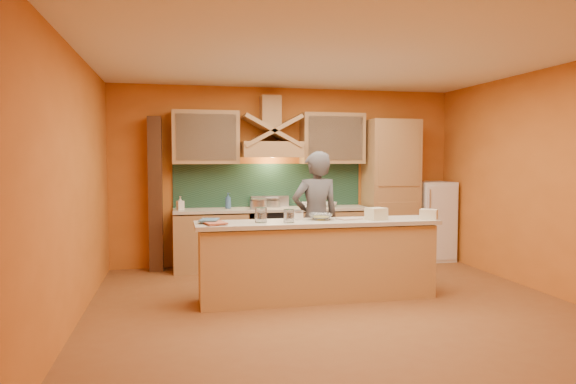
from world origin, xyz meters
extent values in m
cube|color=brown|center=(0.00, 0.00, 0.00)|extent=(5.50, 5.00, 0.01)
cube|color=white|center=(0.00, 0.00, 2.80)|extent=(5.50, 5.00, 0.01)
cube|color=orange|center=(0.00, 2.50, 1.40)|extent=(5.50, 0.02, 2.80)
cube|color=orange|center=(0.00, -2.50, 1.40)|extent=(5.50, 0.02, 2.80)
cube|color=orange|center=(-2.75, 0.00, 1.40)|extent=(0.02, 5.00, 2.80)
cube|color=orange|center=(2.75, 0.00, 1.40)|extent=(0.02, 5.00, 2.80)
cube|color=#AC7F4E|center=(-1.25, 2.20, 0.43)|extent=(1.10, 0.60, 0.86)
cube|color=#AC7F4E|center=(0.65, 2.20, 0.43)|extent=(1.10, 0.60, 0.86)
cube|color=beige|center=(-0.30, 2.20, 0.90)|extent=(3.00, 0.62, 0.04)
cube|color=black|center=(-0.30, 2.20, 0.45)|extent=(0.60, 0.58, 0.90)
cube|color=#1A392B|center=(-0.30, 2.48, 1.25)|extent=(3.00, 0.03, 0.70)
cube|color=#AC7F4E|center=(-0.30, 2.25, 1.82)|extent=(0.92, 0.50, 0.24)
cube|color=#AC7F4E|center=(-0.30, 2.35, 2.40)|extent=(0.30, 0.30, 0.50)
cube|color=#AC7F4E|center=(-1.30, 2.33, 2.00)|extent=(1.00, 0.35, 0.80)
cube|color=#AC7F4E|center=(0.70, 2.33, 2.00)|extent=(1.00, 0.35, 0.80)
cube|color=#AC7F4E|center=(1.65, 2.20, 1.15)|extent=(0.80, 0.60, 2.30)
cube|color=white|center=(2.40, 2.20, 0.65)|extent=(0.58, 0.60, 1.30)
cube|color=#472816|center=(-2.05, 2.35, 1.15)|extent=(0.20, 0.30, 2.30)
cube|color=tan|center=(-0.10, 0.30, 0.44)|extent=(2.80, 0.55, 0.88)
cube|color=beige|center=(-0.10, 0.30, 0.92)|extent=(2.90, 0.62, 0.05)
imported|color=#4C4C51|center=(0.03, 0.88, 0.89)|extent=(0.69, 0.50, 1.77)
cylinder|color=#AFAEB5|center=(-0.54, 2.09, 0.98)|extent=(0.35, 0.35, 0.15)
cylinder|color=#AFAEB5|center=(-0.26, 2.34, 0.97)|extent=(0.26, 0.26, 0.13)
imported|color=silver|center=(-1.69, 2.15, 1.02)|extent=(0.12, 0.12, 0.21)
imported|color=#345A90|center=(-0.98, 2.22, 1.04)|extent=(0.13, 0.13, 0.24)
imported|color=silver|center=(0.64, 2.25, 0.96)|extent=(0.23, 0.23, 0.07)
cube|color=white|center=(0.26, 2.07, 0.96)|extent=(0.30, 0.26, 0.09)
imported|color=#BB5F43|center=(-1.43, 0.18, 0.96)|extent=(0.28, 0.34, 0.03)
imported|color=#3D6486|center=(-1.48, 0.38, 0.98)|extent=(0.26, 0.32, 0.02)
cylinder|color=silver|center=(-0.79, 0.27, 1.03)|extent=(0.17, 0.17, 0.17)
cylinder|color=silver|center=(-0.48, 0.20, 1.02)|extent=(0.13, 0.13, 0.15)
cube|color=white|center=(-0.31, 0.43, 0.99)|extent=(0.12, 0.12, 0.09)
imported|color=white|center=(-0.04, 0.39, 0.98)|extent=(0.37, 0.37, 0.07)
cube|color=beige|center=(0.30, 0.34, 0.95)|extent=(0.31, 0.27, 0.02)
cube|color=beige|center=(0.61, 0.23, 1.02)|extent=(0.27, 0.24, 0.14)
cube|color=beige|center=(1.25, 0.15, 1.01)|extent=(0.25, 0.24, 0.12)
camera|label=1|loc=(-1.74, -5.55, 1.69)|focal=32.00mm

